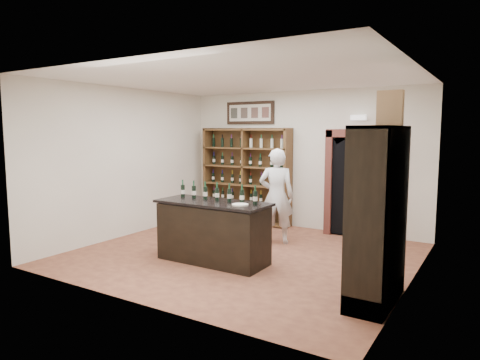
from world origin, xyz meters
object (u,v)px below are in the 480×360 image
Objects in this scene: counter_bottle_0 at (183,191)px; side_cabinet at (379,244)px; wine_shelf at (247,175)px; tasting_counter at (213,232)px; shopkeeper at (276,196)px; wine_crate at (390,108)px.

side_cabinet is (3.44, -0.42, -0.35)m from counter_bottle_0.
wine_shelf reaches higher than tasting_counter.
side_cabinet reaches higher than shopkeeper.
shopkeeper is at bearing 77.94° from tasting_counter.
wine_shelf is 1.00× the size of side_cabinet.
wine_crate reaches higher than side_cabinet.
counter_bottle_0 is 0.68× the size of wine_crate.
side_cabinet reaches higher than counter_bottle_0.
wine_crate reaches higher than counter_bottle_0.
side_cabinet is at bearing -6.28° from tasting_counter.
wine_crate is at bearing 91.17° from side_cabinet.
tasting_counter is at bearing 173.72° from side_cabinet.
wine_crate is (3.82, -2.91, 1.32)m from wine_shelf.
wine_shelf is 4.99× the size of wine_crate.
tasting_counter is (1.10, -2.93, -0.61)m from wine_shelf.
wine_crate is (-0.01, 0.32, 1.67)m from side_cabinet.
tasting_counter is at bearing -178.92° from wine_crate.
tasting_counter is at bearing -69.44° from wine_shelf.
side_cabinet is at bearing -7.00° from counter_bottle_0.
tasting_counter is 2.75m from side_cabinet.
shopkeeper is at bearing 54.35° from counter_bottle_0.
side_cabinet is at bearing 119.34° from shopkeeper.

